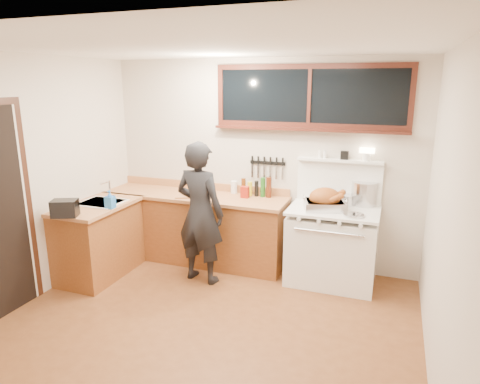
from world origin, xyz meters
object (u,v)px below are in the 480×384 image
at_px(vintage_stove, 332,244).
at_px(man, 200,213).
at_px(roast_turkey, 325,201).
at_px(cutting_board, 190,192).

height_order(vintage_stove, man, man).
distance_m(man, roast_turkey, 1.45).
distance_m(vintage_stove, roast_turkey, 0.55).
bearing_deg(roast_turkey, cutting_board, -179.85).
bearing_deg(vintage_stove, cutting_board, -177.90).
relative_size(vintage_stove, roast_turkey, 2.93).
height_order(man, roast_turkey, man).
relative_size(cutting_board, roast_turkey, 0.82).
xyz_separation_m(man, cutting_board, (-0.34, 0.43, 0.11)).
height_order(man, cutting_board, man).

